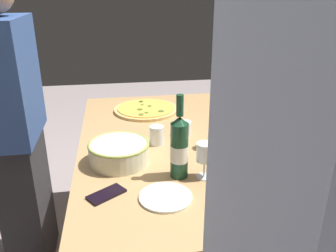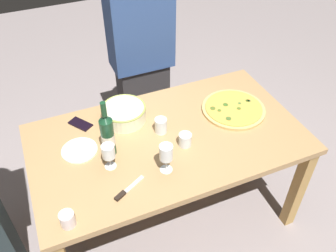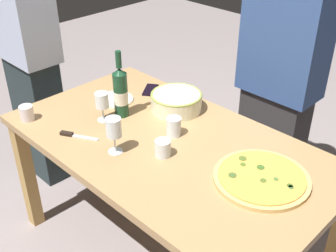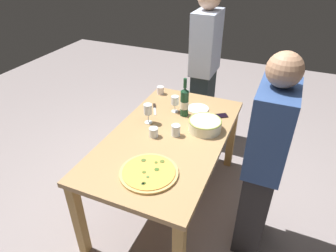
{
  "view_description": "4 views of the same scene",
  "coord_description": "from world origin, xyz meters",
  "px_view_note": "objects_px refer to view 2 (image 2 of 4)",
  "views": [
    {
      "loc": [
        -1.6,
        0.25,
        1.5
      ],
      "look_at": [
        0.0,
        0.0,
        0.84
      ],
      "focal_mm": 37.19,
      "sensor_mm": 36.0,
      "label": 1
    },
    {
      "loc": [
        -0.6,
        -1.42,
        2.21
      ],
      "look_at": [
        0.0,
        0.0,
        0.84
      ],
      "focal_mm": 38.46,
      "sensor_mm": 36.0,
      "label": 2
    },
    {
      "loc": [
        1.19,
        -1.2,
        1.86
      ],
      "look_at": [
        0.0,
        0.0,
        0.84
      ],
      "focal_mm": 45.47,
      "sensor_mm": 36.0,
      "label": 3
    },
    {
      "loc": [
        1.82,
        0.78,
        2.11
      ],
      "look_at": [
        0.0,
        0.0,
        0.84
      ],
      "focal_mm": 31.56,
      "sensor_mm": 36.0,
      "label": 4
    }
  ],
  "objects_px": {
    "cup_amber": "(161,126)",
    "pizza_knife": "(126,191)",
    "wine_glass_near_pizza": "(166,154)",
    "dining_table": "(168,148)",
    "cup_spare": "(185,140)",
    "person_guest_left": "(142,62)",
    "serving_bowl": "(124,113)",
    "side_plate": "(79,150)",
    "cell_phone": "(80,124)",
    "wine_glass_by_bottle": "(109,153)",
    "pizza": "(233,109)",
    "wine_bottle": "(108,135)",
    "cup_ceramic": "(67,219)"
  },
  "relations": [
    {
      "from": "cup_amber",
      "to": "pizza_knife",
      "type": "xyz_separation_m",
      "value": [
        -0.33,
        -0.35,
        -0.04
      ]
    },
    {
      "from": "cup_spare",
      "to": "cup_ceramic",
      "type": "bearing_deg",
      "value": -159.62
    },
    {
      "from": "cup_spare",
      "to": "wine_glass_by_bottle",
      "type": "bearing_deg",
      "value": 179.31
    },
    {
      "from": "cup_ceramic",
      "to": "cup_spare",
      "type": "xyz_separation_m",
      "value": [
        0.72,
        0.27,
        -0.0
      ]
    },
    {
      "from": "dining_table",
      "to": "cup_spare",
      "type": "distance_m",
      "value": 0.18
    },
    {
      "from": "serving_bowl",
      "to": "person_guest_left",
      "type": "relative_size",
      "value": 0.17
    },
    {
      "from": "side_plate",
      "to": "pizza_knife",
      "type": "height_order",
      "value": "pizza_knife"
    },
    {
      "from": "cup_amber",
      "to": "serving_bowl",
      "type": "bearing_deg",
      "value": 131.02
    },
    {
      "from": "dining_table",
      "to": "wine_glass_near_pizza",
      "type": "distance_m",
      "value": 0.33
    },
    {
      "from": "wine_glass_by_bottle",
      "to": "person_guest_left",
      "type": "height_order",
      "value": "person_guest_left"
    },
    {
      "from": "wine_glass_near_pizza",
      "to": "side_plate",
      "type": "bearing_deg",
      "value": 140.97
    },
    {
      "from": "cup_spare",
      "to": "person_guest_left",
      "type": "distance_m",
      "value": 0.87
    },
    {
      "from": "wine_glass_by_bottle",
      "to": "side_plate",
      "type": "relative_size",
      "value": 0.77
    },
    {
      "from": "dining_table",
      "to": "cup_spare",
      "type": "xyz_separation_m",
      "value": [
        0.06,
        -0.1,
        0.13
      ]
    },
    {
      "from": "cup_ceramic",
      "to": "dining_table",
      "type": "bearing_deg",
      "value": 29.11
    },
    {
      "from": "pizza",
      "to": "person_guest_left",
      "type": "relative_size",
      "value": 0.25
    },
    {
      "from": "pizza",
      "to": "serving_bowl",
      "type": "distance_m",
      "value": 0.7
    },
    {
      "from": "pizza",
      "to": "wine_glass_near_pizza",
      "type": "bearing_deg",
      "value": -153.33
    },
    {
      "from": "wine_glass_near_pizza",
      "to": "cup_amber",
      "type": "height_order",
      "value": "wine_glass_near_pizza"
    },
    {
      "from": "cup_amber",
      "to": "side_plate",
      "type": "distance_m",
      "value": 0.49
    },
    {
      "from": "pizza",
      "to": "wine_glass_by_bottle",
      "type": "xyz_separation_m",
      "value": [
        -0.86,
        -0.16,
        0.1
      ]
    },
    {
      "from": "cup_amber",
      "to": "side_plate",
      "type": "xyz_separation_m",
      "value": [
        -0.48,
        0.03,
        -0.04
      ]
    },
    {
      "from": "wine_glass_near_pizza",
      "to": "cell_phone",
      "type": "distance_m",
      "value": 0.65
    },
    {
      "from": "pizza",
      "to": "dining_table",
      "type": "bearing_deg",
      "value": -172.28
    },
    {
      "from": "cell_phone",
      "to": "person_guest_left",
      "type": "bearing_deg",
      "value": -175.75
    },
    {
      "from": "cup_amber",
      "to": "cup_ceramic",
      "type": "distance_m",
      "value": 0.76
    },
    {
      "from": "cup_amber",
      "to": "cup_spare",
      "type": "bearing_deg",
      "value": -61.74
    },
    {
      "from": "wine_bottle",
      "to": "person_guest_left",
      "type": "bearing_deg",
      "value": 58.52
    },
    {
      "from": "wine_bottle",
      "to": "cup_spare",
      "type": "distance_m",
      "value": 0.44
    },
    {
      "from": "pizza",
      "to": "pizza_knife",
      "type": "bearing_deg",
      "value": -157.03
    },
    {
      "from": "serving_bowl",
      "to": "cup_spare",
      "type": "bearing_deg",
      "value": -54.24
    },
    {
      "from": "side_plate",
      "to": "pizza_knife",
      "type": "relative_size",
      "value": 1.09
    },
    {
      "from": "serving_bowl",
      "to": "wine_glass_near_pizza",
      "type": "height_order",
      "value": "wine_glass_near_pizza"
    },
    {
      "from": "side_plate",
      "to": "cell_phone",
      "type": "relative_size",
      "value": 1.4
    },
    {
      "from": "dining_table",
      "to": "wine_glass_by_bottle",
      "type": "relative_size",
      "value": 10.33
    },
    {
      "from": "side_plate",
      "to": "cup_amber",
      "type": "bearing_deg",
      "value": -3.5
    },
    {
      "from": "wine_glass_near_pizza",
      "to": "person_guest_left",
      "type": "height_order",
      "value": "person_guest_left"
    },
    {
      "from": "wine_bottle",
      "to": "cell_phone",
      "type": "bearing_deg",
      "value": 108.58
    },
    {
      "from": "wine_glass_near_pizza",
      "to": "dining_table",
      "type": "bearing_deg",
      "value": 64.78
    },
    {
      "from": "wine_bottle",
      "to": "side_plate",
      "type": "bearing_deg",
      "value": 152.57
    },
    {
      "from": "side_plate",
      "to": "cell_phone",
      "type": "height_order",
      "value": "same"
    },
    {
      "from": "serving_bowl",
      "to": "cup_ceramic",
      "type": "height_order",
      "value": "serving_bowl"
    },
    {
      "from": "cell_phone",
      "to": "side_plate",
      "type": "bearing_deg",
      "value": 41.28
    },
    {
      "from": "cup_ceramic",
      "to": "wine_glass_near_pizza",
      "type": "bearing_deg",
      "value": 13.73
    },
    {
      "from": "person_guest_left",
      "to": "cup_spare",
      "type": "bearing_deg",
      "value": 5.16
    },
    {
      "from": "wine_glass_by_bottle",
      "to": "pizza_knife",
      "type": "bearing_deg",
      "value": -83.67
    },
    {
      "from": "dining_table",
      "to": "wine_bottle",
      "type": "bearing_deg",
      "value": 178.61
    },
    {
      "from": "wine_glass_by_bottle",
      "to": "cup_spare",
      "type": "height_order",
      "value": "wine_glass_by_bottle"
    },
    {
      "from": "cup_ceramic",
      "to": "serving_bowl",
      "type": "bearing_deg",
      "value": 52.77
    },
    {
      "from": "serving_bowl",
      "to": "side_plate",
      "type": "relative_size",
      "value": 1.36
    }
  ]
}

